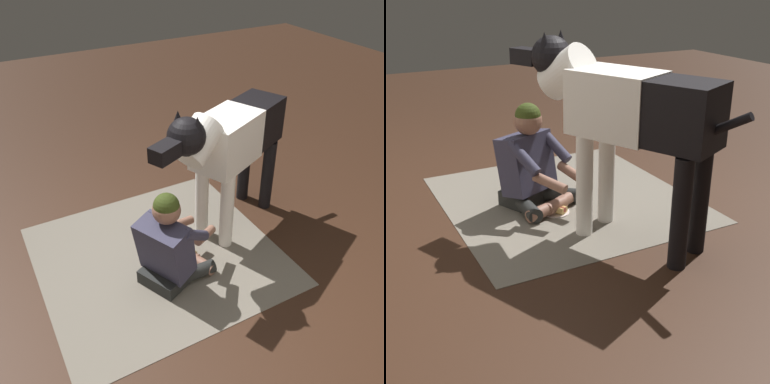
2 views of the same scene
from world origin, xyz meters
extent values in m
plane|color=#372115|center=(0.00, 0.00, 0.00)|extent=(13.09, 13.09, 0.00)
cube|color=#70695C|center=(0.18, -0.04, 0.00)|extent=(1.93, 1.84, 0.01)
cube|color=black|center=(0.27, 0.27, 0.06)|extent=(0.36, 0.41, 0.12)
cylinder|color=black|center=(0.19, 0.06, 0.07)|extent=(0.34, 0.38, 0.11)
cylinder|color=#8E604C|center=(0.02, 0.06, 0.06)|extent=(0.26, 0.36, 0.09)
cylinder|color=black|center=(0.06, 0.35, 0.07)|extent=(0.40, 0.11, 0.11)
cylinder|color=#8E604C|center=(-0.05, 0.22, 0.06)|extent=(0.21, 0.37, 0.09)
cube|color=#343249|center=(0.24, 0.26, 0.34)|extent=(0.43, 0.48, 0.47)
cylinder|color=#343249|center=(0.18, 0.04, 0.46)|extent=(0.30, 0.19, 0.24)
cylinder|color=#8E604C|center=(-0.02, 0.00, 0.30)|extent=(0.28, 0.14, 0.12)
cylinder|color=#343249|center=(0.04, 0.36, 0.46)|extent=(0.30, 0.19, 0.24)
cylinder|color=#8E604C|center=(-0.13, 0.23, 0.30)|extent=(0.26, 0.21, 0.12)
sphere|color=#8E604C|center=(0.21, 0.24, 0.67)|extent=(0.21, 0.21, 0.21)
sphere|color=#344216|center=(0.21, 0.24, 0.71)|extent=(0.19, 0.19, 0.19)
cylinder|color=white|center=(-0.41, 0.10, 0.36)|extent=(0.11, 0.11, 0.71)
cylinder|color=white|center=(-0.30, -0.13, 0.36)|extent=(0.11, 0.11, 0.71)
cylinder|color=black|center=(-1.06, -0.20, 0.36)|extent=(0.11, 0.11, 0.71)
cylinder|color=black|center=(-0.95, -0.43, 0.36)|extent=(0.11, 0.11, 0.71)
cube|color=white|center=(-0.49, -0.08, 0.92)|extent=(0.67, 0.57, 0.41)
cube|color=black|center=(-0.89, -0.26, 0.92)|extent=(0.59, 0.52, 0.39)
cylinder|color=white|center=(-0.13, 0.09, 1.07)|extent=(0.48, 0.40, 0.39)
sphere|color=black|center=(-0.01, 0.14, 1.16)|extent=(0.28, 0.28, 0.28)
cube|color=black|center=(0.20, 0.24, 1.14)|extent=(0.24, 0.20, 0.11)
cone|color=black|center=(-0.06, 0.21, 1.26)|extent=(0.13, 0.13, 0.12)
cone|color=black|center=(0.01, 0.06, 1.26)|extent=(0.13, 0.13, 0.12)
cylinder|color=black|center=(-1.13, -0.37, 0.88)|extent=(0.35, 0.20, 0.24)
cylinder|color=silver|center=(-0.02, 0.14, 0.01)|extent=(0.20, 0.20, 0.01)
cylinder|color=#DCB461|center=(-0.01, 0.12, 0.04)|extent=(0.15, 0.13, 0.05)
cylinder|color=#DCB461|center=(-0.04, 0.15, 0.04)|extent=(0.15, 0.13, 0.05)
cylinder|color=brown|center=(-0.02, 0.14, 0.04)|extent=(0.15, 0.12, 0.04)
camera|label=1|loc=(1.21, 2.44, 2.45)|focal=39.32mm
camera|label=2|loc=(-3.21, 1.61, 1.68)|focal=48.10mm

